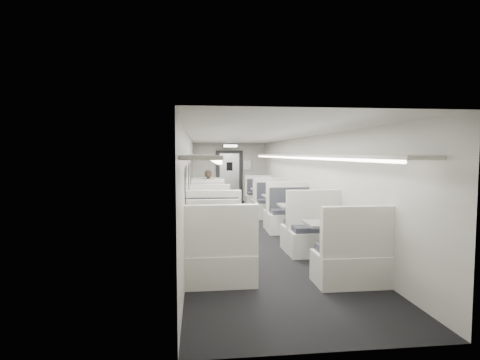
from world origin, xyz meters
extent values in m
cube|color=black|center=(0.00, 0.00, -0.06)|extent=(3.00, 12.00, 0.12)
cube|color=silver|center=(0.00, 0.00, 2.46)|extent=(3.00, 12.00, 0.12)
cube|color=beige|center=(0.00, 6.06, 1.20)|extent=(3.00, 0.12, 2.40)
cube|color=beige|center=(0.00, -6.06, 1.20)|extent=(3.00, 0.12, 2.40)
cube|color=beige|center=(-1.56, 0.00, 1.20)|extent=(0.12, 12.00, 2.40)
cube|color=beige|center=(1.56, 0.00, 1.20)|extent=(0.12, 12.00, 2.40)
cube|color=silver|center=(-1.00, 2.31, 0.22)|extent=(1.02, 0.57, 0.43)
cube|color=#242730|center=(-1.00, 2.34, 0.48)|extent=(0.91, 0.45, 0.10)
cube|color=silver|center=(-1.00, 2.10, 0.77)|extent=(1.02, 0.12, 0.67)
cube|color=silver|center=(-1.00, 3.81, 0.22)|extent=(1.02, 0.57, 0.43)
cube|color=#242730|center=(-1.00, 3.79, 0.48)|extent=(0.91, 0.45, 0.10)
cube|color=silver|center=(-1.00, 4.02, 0.77)|extent=(1.02, 0.12, 0.67)
cylinder|color=silver|center=(-1.00, 3.06, 0.33)|extent=(0.10, 0.10, 0.67)
cylinder|color=silver|center=(-1.00, 3.06, 0.01)|extent=(0.35, 0.35, 0.03)
cube|color=gray|center=(-1.00, 3.06, 0.70)|extent=(0.85, 0.58, 0.04)
cube|color=silver|center=(-1.00, 0.54, 0.23)|extent=(1.07, 0.60, 0.45)
cube|color=#242730|center=(-1.00, 0.57, 0.50)|extent=(0.95, 0.47, 0.10)
cube|color=silver|center=(-1.00, 0.33, 0.81)|extent=(1.07, 0.12, 0.71)
cube|color=silver|center=(-1.00, 2.12, 0.23)|extent=(1.07, 0.60, 0.45)
cube|color=#242730|center=(-1.00, 2.09, 0.50)|extent=(0.95, 0.47, 0.10)
cube|color=silver|center=(-1.00, 2.33, 0.81)|extent=(1.07, 0.12, 0.71)
cylinder|color=silver|center=(-1.00, 1.33, 0.35)|extent=(0.10, 0.10, 0.70)
cylinder|color=silver|center=(-1.00, 1.33, 0.02)|extent=(0.36, 0.36, 0.03)
cube|color=gray|center=(-1.00, 1.33, 0.74)|extent=(0.89, 0.61, 0.04)
cube|color=silver|center=(-1.00, -2.06, 0.21)|extent=(1.00, 0.56, 0.42)
cube|color=#242730|center=(-1.00, -2.03, 0.47)|extent=(0.89, 0.44, 0.09)
cube|color=silver|center=(-1.00, -2.26, 0.75)|extent=(1.00, 0.11, 0.66)
cube|color=silver|center=(-1.00, -0.59, 0.21)|extent=(1.00, 0.56, 0.42)
cube|color=#242730|center=(-1.00, -0.61, 0.47)|extent=(0.89, 0.44, 0.09)
cube|color=silver|center=(-1.00, -0.38, 0.75)|extent=(1.00, 0.11, 0.66)
cylinder|color=silver|center=(-1.00, -1.32, 0.33)|extent=(0.09, 0.09, 0.65)
cylinder|color=silver|center=(-1.00, -1.32, 0.01)|extent=(0.34, 0.34, 0.03)
cube|color=gray|center=(-1.00, -1.32, 0.69)|extent=(0.83, 0.57, 0.04)
cube|color=silver|center=(-1.00, -3.89, 0.24)|extent=(1.14, 0.63, 0.48)
cube|color=#242730|center=(-1.00, -3.85, 0.54)|extent=(1.01, 0.50, 0.11)
cube|color=silver|center=(-1.00, -4.12, 0.86)|extent=(1.14, 0.13, 0.75)
cube|color=silver|center=(-1.00, -2.22, 0.24)|extent=(1.14, 0.63, 0.48)
cube|color=#242730|center=(-1.00, -2.25, 0.54)|extent=(1.01, 0.50, 0.11)
cube|color=silver|center=(-1.00, -1.98, 0.86)|extent=(1.14, 0.13, 0.75)
cylinder|color=silver|center=(-1.00, -3.05, 0.37)|extent=(0.11, 0.11, 0.74)
cylinder|color=silver|center=(-1.00, -3.05, 0.02)|extent=(0.39, 0.39, 0.03)
cube|color=gray|center=(-1.00, -3.05, 0.78)|extent=(0.94, 0.64, 0.04)
cube|color=silver|center=(1.00, 2.64, 0.23)|extent=(1.06, 0.59, 0.45)
cube|color=#242730|center=(1.00, 2.67, 0.50)|extent=(0.94, 0.47, 0.10)
cube|color=silver|center=(1.00, 2.43, 0.80)|extent=(1.06, 0.12, 0.70)
cube|color=silver|center=(1.00, 4.21, 0.23)|extent=(1.06, 0.59, 0.45)
cube|color=#242730|center=(1.00, 4.18, 0.50)|extent=(0.94, 0.47, 0.10)
cube|color=silver|center=(1.00, 4.42, 0.80)|extent=(1.06, 0.12, 0.70)
cylinder|color=silver|center=(1.00, 3.42, 0.35)|extent=(0.10, 0.10, 0.69)
cylinder|color=silver|center=(1.00, 3.42, 0.02)|extent=(0.36, 0.36, 0.03)
cube|color=gray|center=(1.00, 3.42, 0.73)|extent=(0.88, 0.60, 0.04)
cube|color=silver|center=(1.00, 0.06, 0.24)|extent=(1.13, 0.63, 0.48)
cube|color=#242730|center=(1.00, 0.09, 0.53)|extent=(1.00, 0.50, 0.11)
cube|color=silver|center=(1.00, -0.17, 0.85)|extent=(1.13, 0.13, 0.74)
cube|color=silver|center=(1.00, 1.72, 0.24)|extent=(1.13, 0.63, 0.48)
cube|color=#242730|center=(1.00, 1.69, 0.53)|extent=(1.00, 0.50, 0.11)
cube|color=silver|center=(1.00, 1.95, 0.85)|extent=(1.13, 0.13, 0.74)
cylinder|color=silver|center=(1.00, 0.89, 0.37)|extent=(0.11, 0.11, 0.73)
cylinder|color=silver|center=(1.00, 0.89, 0.02)|extent=(0.38, 0.38, 0.03)
cube|color=gray|center=(1.00, 0.89, 0.78)|extent=(0.93, 0.64, 0.04)
cube|color=silver|center=(1.00, -2.11, 0.25)|extent=(1.16, 0.64, 0.49)
cube|color=#242730|center=(1.00, -2.07, 0.55)|extent=(1.03, 0.51, 0.11)
cube|color=silver|center=(1.00, -2.34, 0.87)|extent=(1.16, 0.13, 0.76)
cube|color=silver|center=(1.00, -0.40, 0.25)|extent=(1.16, 0.64, 0.49)
cube|color=#242730|center=(1.00, -0.44, 0.55)|extent=(1.03, 0.51, 0.11)
cube|color=silver|center=(1.00, -0.17, 0.87)|extent=(1.16, 0.13, 0.76)
cylinder|color=silver|center=(1.00, -1.25, 0.38)|extent=(0.11, 0.11, 0.75)
cylinder|color=silver|center=(1.00, -1.25, 0.02)|extent=(0.39, 0.39, 0.03)
cube|color=gray|center=(1.00, -1.25, 0.80)|extent=(0.96, 0.65, 0.04)
cube|color=silver|center=(1.00, -4.14, 0.24)|extent=(1.12, 0.62, 0.48)
cube|color=#242730|center=(1.00, -4.11, 0.53)|extent=(0.99, 0.50, 0.11)
cube|color=silver|center=(1.00, -4.37, 0.85)|extent=(1.12, 0.13, 0.74)
cube|color=silver|center=(1.00, -2.49, 0.24)|extent=(1.12, 0.62, 0.48)
cube|color=#242730|center=(1.00, -2.53, 0.53)|extent=(0.99, 0.50, 0.11)
cube|color=silver|center=(1.00, -2.27, 0.85)|extent=(1.12, 0.13, 0.74)
cylinder|color=silver|center=(1.00, -3.32, 0.36)|extent=(0.11, 0.11, 0.73)
cylinder|color=silver|center=(1.00, -3.32, 0.02)|extent=(0.38, 0.38, 0.03)
cube|color=gray|center=(1.00, -3.32, 0.77)|extent=(0.93, 0.63, 0.04)
imported|color=black|center=(-0.97, 2.43, 0.74)|extent=(0.61, 0.47, 1.48)
cube|color=black|center=(-1.49, 3.40, 1.35)|extent=(0.02, 1.18, 0.84)
cube|color=black|center=(-1.49, 1.20, 1.35)|extent=(0.02, 1.18, 0.84)
cube|color=black|center=(-1.49, -1.00, 1.35)|extent=(0.02, 1.18, 0.84)
cube|color=black|center=(-1.49, -3.20, 1.35)|extent=(0.02, 1.18, 0.84)
cube|color=silver|center=(-1.26, -0.30, 1.92)|extent=(0.46, 10.40, 0.05)
cube|color=white|center=(-1.06, -0.30, 1.87)|extent=(0.05, 10.20, 0.04)
cube|color=silver|center=(1.26, -0.30, 1.92)|extent=(0.46, 10.40, 0.05)
cube|color=white|center=(1.06, -0.30, 1.87)|extent=(0.05, 10.20, 0.04)
cube|color=black|center=(0.00, 5.94, 1.05)|extent=(1.10, 0.10, 2.10)
cube|color=silver|center=(0.00, 5.91, 1.00)|extent=(0.80, 0.05, 1.95)
cube|color=black|center=(0.00, 5.87, 1.45)|extent=(0.25, 0.02, 0.35)
cube|color=black|center=(0.00, 5.45, 2.28)|extent=(0.62, 0.10, 0.16)
cube|color=white|center=(0.00, 5.39, 2.28)|extent=(0.54, 0.02, 0.10)
cube|color=white|center=(0.75, 5.92, 1.50)|extent=(0.32, 0.02, 0.40)
camera|label=1|loc=(-1.30, -9.45, 1.96)|focal=28.00mm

